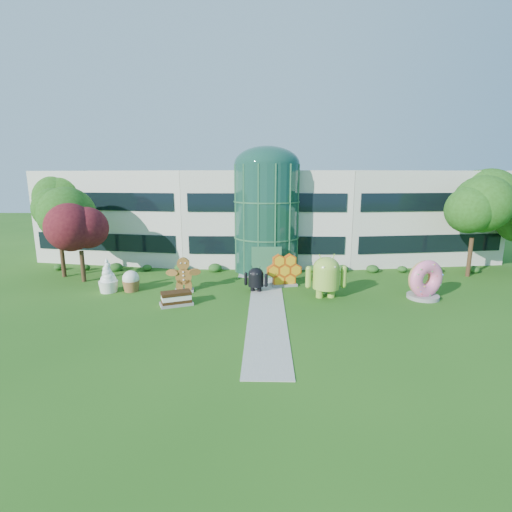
# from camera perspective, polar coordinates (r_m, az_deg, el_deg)

# --- Properties ---
(ground) EXTENTS (140.00, 140.00, 0.00)m
(ground) POSITION_cam_1_polar(r_m,az_deg,el_deg) (24.09, 1.68, -9.04)
(ground) COLOR #215114
(ground) RESTS_ON ground
(building) EXTENTS (46.00, 15.00, 9.30)m
(building) POSITION_cam_1_polar(r_m,az_deg,el_deg) (40.69, 1.60, 6.31)
(building) COLOR beige
(building) RESTS_ON ground
(atrium) EXTENTS (6.00, 6.00, 9.80)m
(atrium) POSITION_cam_1_polar(r_m,az_deg,el_deg) (34.70, 1.64, 5.76)
(atrium) COLOR #194738
(atrium) RESTS_ON ground
(walkway) EXTENTS (2.40, 20.00, 0.04)m
(walkway) POSITION_cam_1_polar(r_m,az_deg,el_deg) (25.96, 1.66, -7.42)
(walkway) COLOR #9E9E93
(walkway) RESTS_ON ground
(tree_red) EXTENTS (4.00, 4.00, 6.00)m
(tree_red) POSITION_cam_1_polar(r_m,az_deg,el_deg) (34.16, -25.35, 1.30)
(tree_red) COLOR #3F0C14
(tree_red) RESTS_ON ground
(trees_backdrop) EXTENTS (52.00, 8.00, 8.40)m
(trees_backdrop) POSITION_cam_1_polar(r_m,az_deg,el_deg) (35.77, 1.62, 4.81)
(trees_backdrop) COLOR #214611
(trees_backdrop) RESTS_ON ground
(android_green) EXTENTS (3.30, 2.34, 3.57)m
(android_green) POSITION_cam_1_polar(r_m,az_deg,el_deg) (27.44, 10.75, -2.71)
(android_green) COLOR #8DB83B
(android_green) RESTS_ON ground
(android_black) EXTENTS (2.20, 1.73, 2.21)m
(android_black) POSITION_cam_1_polar(r_m,az_deg,el_deg) (28.52, -0.01, -3.35)
(android_black) COLOR black
(android_black) RESTS_ON ground
(donut) EXTENTS (3.10, 2.25, 2.91)m
(donut) POSITION_cam_1_polar(r_m,az_deg,el_deg) (29.46, 24.49, -3.24)
(donut) COLOR #ED5A7D
(donut) RESTS_ON ground
(gingerbread) EXTENTS (3.06, 1.53, 2.70)m
(gingerbread) POSITION_cam_1_polar(r_m,az_deg,el_deg) (29.07, -11.08, -2.78)
(gingerbread) COLOR brown
(gingerbread) RESTS_ON ground
(ice_cream_sandwich) EXTENTS (2.45, 1.86, 0.98)m
(ice_cream_sandwich) POSITION_cam_1_polar(r_m,az_deg,el_deg) (26.27, -12.17, -6.38)
(ice_cream_sandwich) COLOR black
(ice_cream_sandwich) RESTS_ON ground
(honeycomb) EXTENTS (3.20, 1.76, 2.38)m
(honeycomb) POSITION_cam_1_polar(r_m,az_deg,el_deg) (30.09, 4.35, -2.41)
(honeycomb) COLOR #F1A918
(honeycomb) RESTS_ON ground
(froyo) EXTENTS (2.03, 2.03, 2.64)m
(froyo) POSITION_cam_1_polar(r_m,az_deg,el_deg) (30.55, -21.86, -2.78)
(froyo) COLOR white
(froyo) RESTS_ON ground
(cupcake) EXTENTS (1.75, 1.75, 1.64)m
(cupcake) POSITION_cam_1_polar(r_m,az_deg,el_deg) (30.30, -18.68, -3.64)
(cupcake) COLOR white
(cupcake) RESTS_ON ground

